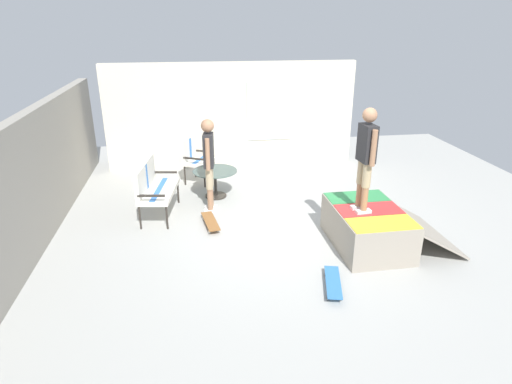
% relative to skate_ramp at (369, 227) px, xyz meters
% --- Properties ---
extents(ground_plane, '(12.00, 12.00, 0.10)m').
position_rel_skate_ramp_xyz_m(ground_plane, '(0.69, 1.27, -0.37)').
color(ground_plane, '#A8A8A3').
extents(back_wall_cinderblock, '(9.00, 0.20, 2.11)m').
position_rel_skate_ramp_xyz_m(back_wall_cinderblock, '(0.69, 5.27, 0.73)').
color(back_wall_cinderblock, gray).
rests_on(back_wall_cinderblock, ground_plane).
extents(house_facade, '(0.23, 6.00, 2.51)m').
position_rel_skate_ramp_xyz_m(house_facade, '(4.48, 1.76, 0.93)').
color(house_facade, beige).
rests_on(house_facade, ground_plane).
extents(skate_ramp, '(1.58, 1.92, 0.65)m').
position_rel_skate_ramp_xyz_m(skate_ramp, '(0.00, 0.00, 0.00)').
color(skate_ramp, gray).
rests_on(skate_ramp, ground_plane).
extents(patio_bench, '(1.32, 0.73, 1.02)m').
position_rel_skate_ramp_xyz_m(patio_bench, '(1.69, 3.52, 0.29)').
color(patio_bench, '#2D2823').
rests_on(patio_bench, ground_plane).
extents(patio_chair_near_house, '(0.80, 0.76, 1.02)m').
position_rel_skate_ramp_xyz_m(patio_chair_near_house, '(3.40, 2.73, 0.29)').
color(patio_chair_near_house, '#2D2823').
rests_on(patio_chair_near_house, ground_plane).
extents(patio_table, '(0.90, 0.90, 0.57)m').
position_rel_skate_ramp_xyz_m(patio_table, '(2.44, 2.33, 0.08)').
color(patio_table, '#2D2823').
rests_on(patio_table, ground_plane).
extents(person_watching, '(0.48, 0.27, 1.77)m').
position_rel_skate_ramp_xyz_m(person_watching, '(1.77, 2.47, 0.72)').
color(person_watching, silver).
rests_on(person_watching, ground_plane).
extents(person_skater, '(0.48, 0.27, 1.62)m').
position_rel_skate_ramp_xyz_m(person_skater, '(-0.04, 0.19, 1.26)').
color(person_skater, silver).
rests_on(person_skater, skate_ramp).
extents(skateboard_by_bench, '(0.82, 0.32, 0.10)m').
position_rel_skate_ramp_xyz_m(skateboard_by_bench, '(1.07, 2.51, -0.24)').
color(skateboard_by_bench, brown).
rests_on(skateboard_by_bench, ground_plane).
extents(skateboard_spare, '(0.82, 0.39, 0.10)m').
position_rel_skate_ramp_xyz_m(skateboard_spare, '(-1.09, 0.94, -0.24)').
color(skateboard_spare, '#3372B2').
rests_on(skateboard_spare, ground_plane).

